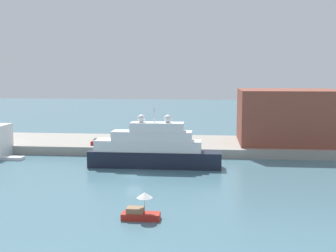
{
  "coord_description": "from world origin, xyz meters",
  "views": [
    {
      "loc": [
        12.15,
        -66.63,
        16.71
      ],
      "look_at": [
        5.0,
        6.0,
        7.55
      ],
      "focal_mm": 45.67,
      "sensor_mm": 36.0,
      "label": 1
    }
  ],
  "objects_px": {
    "work_barge": "(8,158)",
    "parked_car": "(102,142)",
    "large_yacht": "(153,149)",
    "person_figure": "(130,139)",
    "small_motorboat": "(141,210)",
    "harbor_building": "(288,116)",
    "mooring_bollard": "(150,146)"
  },
  "relations": [
    {
      "from": "small_motorboat",
      "to": "harbor_building",
      "type": "height_order",
      "value": "harbor_building"
    },
    {
      "from": "large_yacht",
      "to": "harbor_building",
      "type": "bearing_deg",
      "value": 35.15
    },
    {
      "from": "parked_car",
      "to": "person_figure",
      "type": "xyz_separation_m",
      "value": [
        5.22,
        3.89,
        0.17
      ]
    },
    {
      "from": "small_motorboat",
      "to": "mooring_bollard",
      "type": "height_order",
      "value": "small_motorboat"
    },
    {
      "from": "parked_car",
      "to": "person_figure",
      "type": "distance_m",
      "value": 6.51
    },
    {
      "from": "work_barge",
      "to": "mooring_bollard",
      "type": "bearing_deg",
      "value": 13.18
    },
    {
      "from": "work_barge",
      "to": "harbor_building",
      "type": "height_order",
      "value": "harbor_building"
    },
    {
      "from": "large_yacht",
      "to": "person_figure",
      "type": "relative_size",
      "value": 14.62
    },
    {
      "from": "work_barge",
      "to": "parked_car",
      "type": "distance_m",
      "value": 18.52
    },
    {
      "from": "large_yacht",
      "to": "harbor_building",
      "type": "height_order",
      "value": "harbor_building"
    },
    {
      "from": "work_barge",
      "to": "parked_car",
      "type": "xyz_separation_m",
      "value": [
        16.46,
        8.25,
        2.02
      ]
    },
    {
      "from": "person_figure",
      "to": "parked_car",
      "type": "bearing_deg",
      "value": -143.29
    },
    {
      "from": "work_barge",
      "to": "mooring_bollard",
      "type": "height_order",
      "value": "mooring_bollard"
    },
    {
      "from": "large_yacht",
      "to": "harbor_building",
      "type": "relative_size",
      "value": 1.14
    },
    {
      "from": "person_figure",
      "to": "mooring_bollard",
      "type": "distance_m",
      "value": 7.82
    },
    {
      "from": "harbor_building",
      "to": "small_motorboat",
      "type": "bearing_deg",
      "value": -117.92
    },
    {
      "from": "small_motorboat",
      "to": "work_barge",
      "type": "xyz_separation_m",
      "value": [
        -30.99,
        30.84,
        -0.76
      ]
    },
    {
      "from": "small_motorboat",
      "to": "harbor_building",
      "type": "bearing_deg",
      "value": 62.08
    },
    {
      "from": "large_yacht",
      "to": "harbor_building",
      "type": "distance_m",
      "value": 32.79
    },
    {
      "from": "parked_car",
      "to": "work_barge",
      "type": "bearing_deg",
      "value": -153.39
    },
    {
      "from": "work_barge",
      "to": "person_figure",
      "type": "xyz_separation_m",
      "value": [
        21.68,
        12.14,
        2.18
      ]
    },
    {
      "from": "harbor_building",
      "to": "mooring_bollard",
      "type": "bearing_deg",
      "value": -162.82
    },
    {
      "from": "small_motorboat",
      "to": "parked_car",
      "type": "height_order",
      "value": "small_motorboat"
    },
    {
      "from": "small_motorboat",
      "to": "work_barge",
      "type": "height_order",
      "value": "small_motorboat"
    },
    {
      "from": "parked_car",
      "to": "harbor_building",
      "type": "bearing_deg",
      "value": 9.99
    },
    {
      "from": "parked_car",
      "to": "mooring_bollard",
      "type": "bearing_deg",
      "value": -10.66
    },
    {
      "from": "person_figure",
      "to": "mooring_bollard",
      "type": "bearing_deg",
      "value": -48.45
    },
    {
      "from": "small_motorboat",
      "to": "parked_car",
      "type": "bearing_deg",
      "value": 110.39
    },
    {
      "from": "large_yacht",
      "to": "parked_car",
      "type": "xyz_separation_m",
      "value": [
        -12.28,
        11.88,
        -0.89
      ]
    },
    {
      "from": "harbor_building",
      "to": "person_figure",
      "type": "bearing_deg",
      "value": -174.98
    },
    {
      "from": "large_yacht",
      "to": "work_barge",
      "type": "height_order",
      "value": "large_yacht"
    },
    {
      "from": "large_yacht",
      "to": "small_motorboat",
      "type": "xyz_separation_m",
      "value": [
        2.25,
        -27.21,
        -2.15
      ]
    }
  ]
}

